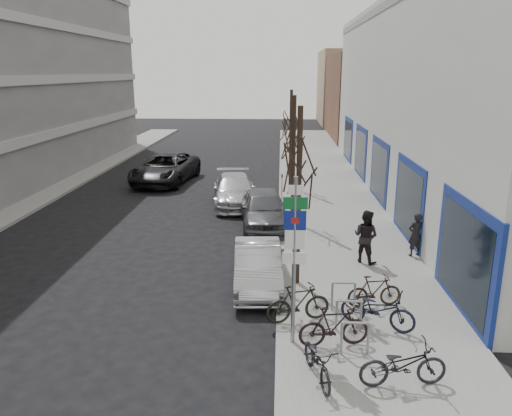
# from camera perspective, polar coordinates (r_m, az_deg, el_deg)

# --- Properties ---
(ground) EXTENTS (120.00, 120.00, 0.00)m
(ground) POSITION_cam_1_polar(r_m,az_deg,el_deg) (12.69, -7.13, -15.20)
(ground) COLOR black
(ground) RESTS_ON ground
(sidewalk_east) EXTENTS (5.00, 70.00, 0.15)m
(sidewalk_east) POSITION_cam_1_polar(r_m,az_deg,el_deg) (21.83, 9.15, -1.77)
(sidewalk_east) COLOR slate
(sidewalk_east) RESTS_ON ground
(brick_building_far) EXTENTS (12.00, 14.00, 8.00)m
(brick_building_far) POSITION_cam_1_polar(r_m,az_deg,el_deg) (51.97, 15.34, 12.13)
(brick_building_far) COLOR brown
(brick_building_far) RESTS_ON ground
(tan_building_far) EXTENTS (13.00, 12.00, 9.00)m
(tan_building_far) POSITION_cam_1_polar(r_m,az_deg,el_deg) (66.76, 13.06, 13.30)
(tan_building_far) COLOR #937A5B
(tan_building_far) RESTS_ON ground
(highway_sign_pole) EXTENTS (0.55, 0.10, 4.20)m
(highway_sign_pole) POSITION_cam_1_polar(r_m,az_deg,el_deg) (11.45, 4.41, -4.96)
(highway_sign_pole) COLOR gray
(highway_sign_pole) RESTS_ON ground
(bike_rack) EXTENTS (0.66, 2.26, 0.83)m
(bike_rack) POSITION_cam_1_polar(r_m,az_deg,el_deg) (12.84, 10.56, -11.60)
(bike_rack) COLOR gray
(bike_rack) RESTS_ON sidewalk_east
(tree_near) EXTENTS (1.80, 1.80, 5.50)m
(tree_near) POSITION_cam_1_polar(r_m,az_deg,el_deg) (14.44, 4.99, 6.04)
(tree_near) COLOR black
(tree_near) RESTS_ON ground
(tree_mid) EXTENTS (1.80, 1.80, 5.50)m
(tree_mid) POSITION_cam_1_polar(r_m,az_deg,el_deg) (20.88, 4.37, 8.92)
(tree_mid) COLOR black
(tree_mid) RESTS_ON ground
(tree_far) EXTENTS (1.80, 1.80, 5.50)m
(tree_far) POSITION_cam_1_polar(r_m,az_deg,el_deg) (27.35, 4.04, 10.43)
(tree_far) COLOR black
(tree_far) RESTS_ON ground
(meter_front) EXTENTS (0.10, 0.08, 1.27)m
(meter_front) POSITION_cam_1_polar(r_m,az_deg,el_deg) (14.81, 3.02, -6.51)
(meter_front) COLOR gray
(meter_front) RESTS_ON sidewalk_east
(meter_mid) EXTENTS (0.10, 0.08, 1.27)m
(meter_mid) POSITION_cam_1_polar(r_m,az_deg,el_deg) (20.02, 3.00, -0.65)
(meter_mid) COLOR gray
(meter_mid) RESTS_ON sidewalk_east
(meter_back) EXTENTS (0.10, 0.08, 1.27)m
(meter_back) POSITION_cam_1_polar(r_m,az_deg,el_deg) (25.35, 2.99, 2.77)
(meter_back) COLOR gray
(meter_back) RESTS_ON sidewalk_east
(bike_near_left) EXTENTS (0.89, 1.70, 1.00)m
(bike_near_left) POSITION_cam_1_polar(r_m,az_deg,el_deg) (10.93, 7.07, -16.67)
(bike_near_left) COLOR black
(bike_near_left) RESTS_ON sidewalk_east
(bike_near_right) EXTENTS (1.77, 0.79, 1.04)m
(bike_near_right) POSITION_cam_1_polar(r_m,az_deg,el_deg) (12.13, 8.90, -13.18)
(bike_near_right) COLOR black
(bike_near_right) RESTS_ON sidewalk_east
(bike_mid_curb) EXTENTS (1.97, 1.32, 1.16)m
(bike_mid_curb) POSITION_cam_1_polar(r_m,az_deg,el_deg) (13.12, 13.77, -10.83)
(bike_mid_curb) COLOR black
(bike_mid_curb) RESTS_ON sidewalk_east
(bike_mid_inner) EXTENTS (1.81, 1.02, 1.05)m
(bike_mid_inner) POSITION_cam_1_polar(r_m,az_deg,el_deg) (13.10, 4.83, -10.74)
(bike_mid_inner) COLOR black
(bike_mid_inner) RESTS_ON sidewalk_east
(bike_far_curb) EXTENTS (1.90, 0.80, 1.12)m
(bike_far_curb) POSITION_cam_1_polar(r_m,az_deg,el_deg) (11.07, 16.49, -16.41)
(bike_far_curb) COLOR black
(bike_far_curb) RESTS_ON sidewalk_east
(bike_far_inner) EXTENTS (1.60, 0.75, 0.93)m
(bike_far_inner) POSITION_cam_1_polar(r_m,az_deg,el_deg) (14.23, 13.38, -9.17)
(bike_far_inner) COLOR black
(bike_far_inner) RESTS_ON sidewalk_east
(parked_car_front) EXTENTS (1.68, 4.12, 1.33)m
(parked_car_front) POSITION_cam_1_polar(r_m,az_deg,el_deg) (15.40, 0.20, -6.62)
(parked_car_front) COLOR #B0B1B6
(parked_car_front) RESTS_ON ground
(parked_car_mid) EXTENTS (2.43, 4.97, 1.63)m
(parked_car_mid) POSITION_cam_1_polar(r_m,az_deg,el_deg) (21.05, 0.95, -0.11)
(parked_car_mid) COLOR #4E4F53
(parked_car_mid) RESTS_ON ground
(parked_car_back) EXTENTS (2.67, 5.26, 1.46)m
(parked_car_back) POSITION_cam_1_polar(r_m,az_deg,el_deg) (24.75, -2.47, 2.03)
(parked_car_back) COLOR #BAB9BF
(parked_car_back) RESTS_ON ground
(lane_car) EXTENTS (3.57, 6.48, 1.72)m
(lane_car) POSITION_cam_1_polar(r_m,az_deg,el_deg) (30.27, -10.30, 4.49)
(lane_car) COLOR black
(lane_car) RESTS_ON ground
(pedestrian_near) EXTENTS (0.66, 0.54, 1.56)m
(pedestrian_near) POSITION_cam_1_polar(r_m,az_deg,el_deg) (18.27, 17.77, -2.91)
(pedestrian_near) COLOR black
(pedestrian_near) RESTS_ON sidewalk_east
(pedestrian_far) EXTENTS (0.82, 0.78, 1.85)m
(pedestrian_far) POSITION_cam_1_polar(r_m,az_deg,el_deg) (17.21, 12.43, -3.14)
(pedestrian_far) COLOR black
(pedestrian_far) RESTS_ON sidewalk_east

